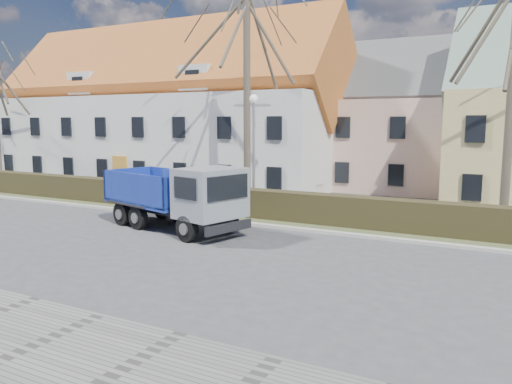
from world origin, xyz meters
The scene contains 12 objects.
ground centered at (0.00, 0.00, 0.00)m, with size 120.00×120.00×0.00m, color #3E3E41.
curb_far centered at (0.00, 4.60, 0.06)m, with size 80.00×0.30×0.12m, color #A6A198.
grass_strip centered at (0.00, 6.20, 0.05)m, with size 80.00×3.00×0.10m, color #404929.
hedge centered at (0.00, 6.00, 0.65)m, with size 60.00×0.90×1.30m, color black.
building_white centered at (-13.00, 16.00, 4.75)m, with size 26.80×10.80×9.50m, color silver, non-canonical shape.
building_pink centered at (4.00, 20.00, 4.00)m, with size 10.80×8.80×8.00m, color #CFA392, non-canonical shape.
tree_1 centered at (-2.00, 8.50, 6.33)m, with size 9.20×9.20×12.65m, color #463D30, non-canonical shape.
tree_2 centered at (10.00, 8.50, 5.50)m, with size 8.00×8.00×11.00m, color #463D30, non-canonical shape.
dump_truck centered at (-2.37, 2.48, 1.40)m, with size 7.00×2.60×2.80m, color navy, non-canonical shape.
streetlight centered at (-0.81, 7.00, 2.89)m, with size 0.45×0.45×5.79m, color gray, non-canonical shape.
cart_frame centered at (-6.15, 3.86, 0.31)m, with size 0.67×0.38×0.62m, color silver, non-canonical shape.
parked_car_a centered at (-4.45, 11.17, 0.58)m, with size 1.37×3.41×1.16m, color #26252F.
Camera 1 is at (10.45, -14.01, 4.44)m, focal length 35.00 mm.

